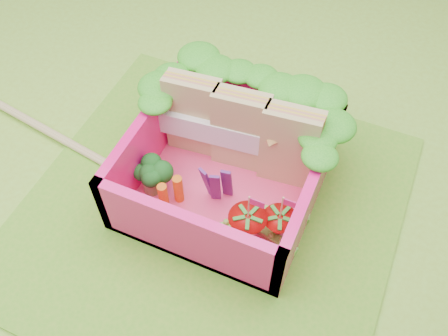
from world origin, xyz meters
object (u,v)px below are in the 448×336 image
Objects in this scene: sandwich_stack at (241,131)px; strawberry_right at (279,226)px; broccoli at (150,176)px; strawberry_left at (247,227)px; bento_box at (226,167)px; chopsticks at (84,151)px.

sandwich_stack reaches higher than strawberry_right.
strawberry_left is (0.78, -0.08, -0.04)m from broccoli.
sandwich_stack reaches higher than bento_box.
sandwich_stack is 2.52× the size of strawberry_left.
broccoli is 0.79m from strawberry_left.
strawberry_right reaches higher than broccoli.
strawberry_right is at bearing -26.37° from bento_box.
strawberry_left is at bearing -152.14° from strawberry_right.
strawberry_right is at bearing -45.80° from sandwich_stack.
strawberry_left is 1.06× the size of strawberry_right.
strawberry_left is (0.30, -0.34, -0.09)m from bento_box.
chopsticks is at bearing 171.97° from strawberry_left.
bento_box is 1.03× the size of sandwich_stack.
strawberry_right is 1.65m from chopsticks.
strawberry_left is 1.48m from chopsticks.
strawberry_right is (0.97, 0.01, -0.06)m from broccoli.
chopsticks is (-1.16, -0.39, -0.37)m from sandwich_stack.
broccoli is 0.69× the size of strawberry_right.
chopsticks is at bearing -161.27° from sandwich_stack.
broccoli is (-0.48, -0.26, -0.05)m from bento_box.
strawberry_left is at bearing -48.38° from bento_box.
bento_box is 0.57× the size of chopsticks.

